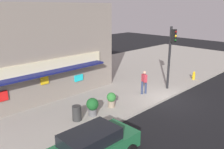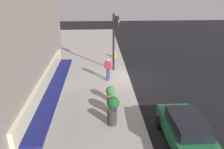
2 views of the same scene
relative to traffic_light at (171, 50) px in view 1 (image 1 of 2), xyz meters
The scene contains 10 objects.
ground_plane 3.86m from the traffic_light, 149.34° to the right, with size 63.52×63.52×0.00m, color black.
sidewalk 6.92m from the traffic_light, 106.65° to the left, with size 42.35×13.86×0.15m, color #A39E93.
corner_building 11.77m from the traffic_light, 135.67° to the left, with size 12.25×9.18×6.52m.
traffic_light is the anchor object (origin of this frame).
fire_hydrant 4.60m from the traffic_light, ahead, with size 0.48×0.24×0.74m.
trash_can 8.83m from the traffic_light, behind, with size 0.52×0.52×0.87m, color #2D2D2D.
pedestrian 3.20m from the traffic_light, 163.31° to the left, with size 0.50×0.60×1.75m.
potted_plant_by_doorway 6.27m from the traffic_light, behind, with size 0.60×0.60×0.98m.
potted_plant_by_window 7.76m from the traffic_light, behind, with size 0.74×0.74×1.09m.
parked_car_green 10.78m from the traffic_light, 165.44° to the right, with size 4.42×2.00×1.55m.
Camera 1 is at (-13.68, -8.21, 6.44)m, focal length 37.37 mm.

